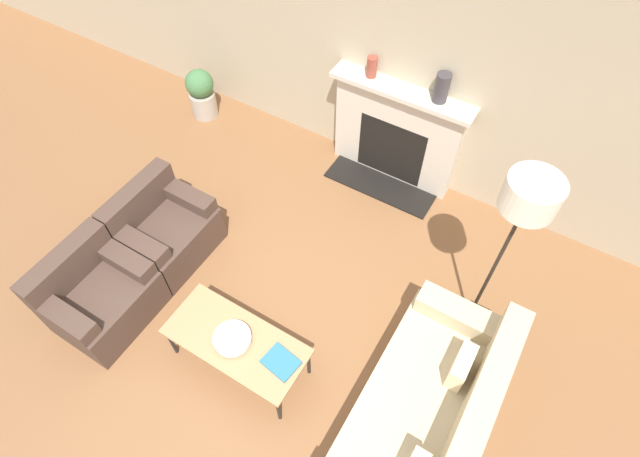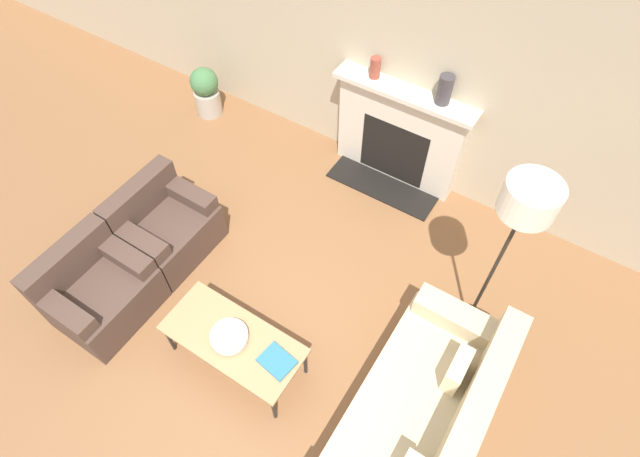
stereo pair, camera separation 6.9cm
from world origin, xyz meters
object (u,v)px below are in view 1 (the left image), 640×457
Objects in this scene: couch at (424,422)px; mantel_vase_center_left at (442,88)px; floor_lamp at (525,208)px; fireplace at (396,135)px; book at (281,362)px; bowl at (232,339)px; armchair_near at (99,296)px; potted_plant at (201,93)px; coffee_table at (236,342)px; armchair_far at (165,230)px; mantel_vase_left at (372,67)px.

couch is 2.98m from mantel_vase_center_left.
floor_lamp reaches higher than mantel_vase_center_left.
fireplace reaches higher than book.
floor_lamp is (1.59, 1.47, 1.15)m from bowl.
couch reaches higher than armchair_near.
couch is at bearing 9.25° from bowl.
potted_plant is at bearing 20.81° from armchair_near.
potted_plant is (-2.88, -0.32, -1.00)m from mantel_vase_center_left.
bowl is 1.06× the size of mantel_vase_center_left.
coffee_table is at bearing -99.49° from mantel_vase_center_left.
fireplace is 2.81m from bowl.
mantel_vase_center_left is at bearing 2.16° from fireplace.
floor_lamp reaches higher than armchair_far.
coffee_table is (1.38, 0.25, 0.11)m from armchair_near.
book is at bearing -40.67° from potted_plant.
fireplace is 2.78m from book.
mantel_vase_left is (1.11, 3.05, 0.99)m from armchair_near.
bowl is 2.98m from mantel_vase_center_left.
book is at bearing -128.90° from floor_lamp.
fireplace is at bearing -25.86° from armchair_near.
mantel_vase_left is 0.73× the size of mantel_vase_center_left.
coffee_table is 3.46m from potted_plant.
armchair_far is 3.35m from floor_lamp.
book is at bearing -108.11° from armchair_far.
armchair_near is 2.91× the size of mantel_vase_center_left.
book is at bearing -83.10° from fireplace.
mantel_vase_left is (-0.27, 2.80, 0.88)m from coffee_table.
floor_lamp is at bearing -35.95° from mantel_vase_left.
couch is at bearing -97.18° from armchair_far.
fireplace is at bearing 7.04° from potted_plant.
fireplace reaches higher than armchair_far.
mantel_vase_left reaches higher than potted_plant.
armchair_far is at bearing -124.26° from fireplace.
bowl is at bearing -99.72° from mantel_vase_center_left.
floor_lamp is (2.96, 0.83, 1.34)m from armchair_far.
floor_lamp reaches higher than mantel_vase_left.
coffee_table is at bearing -137.23° from floor_lamp.
mantel_vase_center_left reaches higher than coffee_table.
mantel_vase_center_left is at bearing 97.85° from book.
armchair_near is at bearing -80.47° from couch.
couch is at bearing -59.27° from fireplace.
mantel_vase_left is at bearing 144.05° from floor_lamp.
mantel_vase_center_left is (-1.14, 2.55, 1.03)m from couch.
potted_plant reaches higher than bowl.
fireplace is 1.77× the size of armchair_near.
fireplace is at bearing 87.77° from bowl.
coffee_table is 0.43m from book.
bowl is at bearing -80.75° from couch.
fireplace is at bearing -177.84° from mantel_vase_center_left.
armchair_near is 1.40m from bowl.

